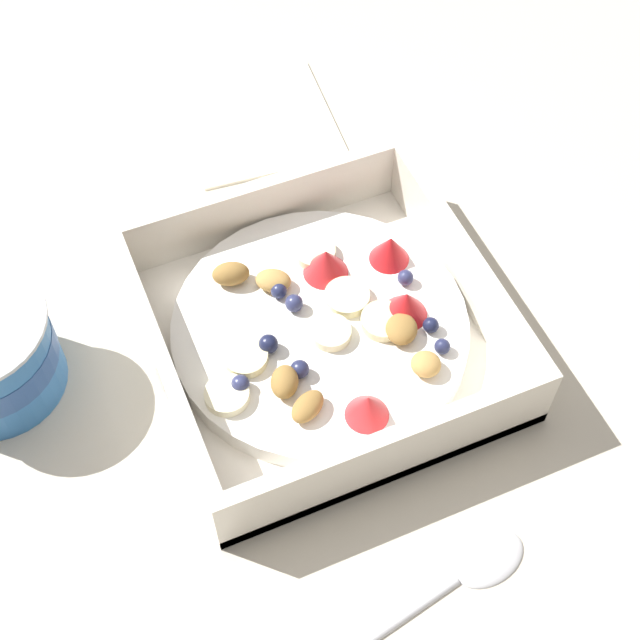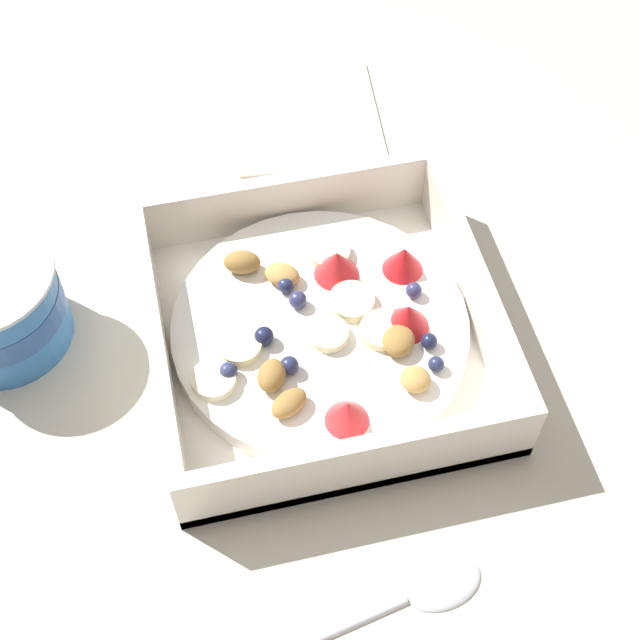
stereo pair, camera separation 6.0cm
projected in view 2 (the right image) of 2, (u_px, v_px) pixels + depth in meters
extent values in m
plane|color=beige|center=(330.00, 321.00, 0.64)|extent=(2.40, 2.40, 0.00)
cube|color=white|center=(320.00, 341.00, 0.62)|extent=(0.22, 0.22, 0.01)
cube|color=white|center=(473.00, 293.00, 0.62)|extent=(0.22, 0.01, 0.06)
cube|color=white|center=(160.00, 352.00, 0.59)|extent=(0.22, 0.01, 0.06)
cube|color=white|center=(360.00, 465.00, 0.55)|extent=(0.01, 0.20, 0.06)
cube|color=white|center=(287.00, 204.00, 0.66)|extent=(0.01, 0.20, 0.06)
cylinder|color=white|center=(320.00, 330.00, 0.61)|extent=(0.20, 0.20, 0.02)
cylinder|color=#F7EFC6|center=(214.00, 380.00, 0.58)|extent=(0.04, 0.04, 0.01)
cylinder|color=beige|center=(240.00, 346.00, 0.59)|extent=(0.04, 0.04, 0.01)
cylinder|color=#F4EAB7|center=(352.00, 301.00, 0.61)|extent=(0.04, 0.04, 0.01)
cylinder|color=#F4EAB7|center=(328.00, 334.00, 0.60)|extent=(0.03, 0.03, 0.01)
cylinder|color=beige|center=(382.00, 330.00, 0.60)|extent=(0.04, 0.04, 0.01)
cylinder|color=#F4EAB7|center=(329.00, 253.00, 0.64)|extent=(0.04, 0.04, 0.01)
cone|color=red|center=(337.00, 264.00, 0.62)|extent=(0.04, 0.04, 0.02)
cone|color=red|center=(347.00, 412.00, 0.56)|extent=(0.03, 0.03, 0.02)
cone|color=red|center=(404.00, 259.00, 0.62)|extent=(0.03, 0.03, 0.02)
cone|color=red|center=(407.00, 316.00, 0.60)|extent=(0.04, 0.04, 0.02)
sphere|color=navy|center=(297.00, 296.00, 0.61)|extent=(0.01, 0.01, 0.01)
sphere|color=navy|center=(414.00, 290.00, 0.62)|extent=(0.01, 0.01, 0.01)
sphere|color=#191E3D|center=(264.00, 336.00, 0.59)|extent=(0.01, 0.01, 0.01)
sphere|color=#191E3D|center=(429.00, 341.00, 0.59)|extent=(0.01, 0.01, 0.01)
sphere|color=navy|center=(229.00, 371.00, 0.58)|extent=(0.01, 0.01, 0.01)
sphere|color=#23284C|center=(285.00, 285.00, 0.62)|extent=(0.01, 0.01, 0.01)
sphere|color=#23284C|center=(436.00, 364.00, 0.58)|extent=(0.01, 0.01, 0.01)
sphere|color=#23284C|center=(289.00, 365.00, 0.58)|extent=(0.01, 0.01, 0.01)
ellipsoid|color=olive|center=(242.00, 262.00, 0.63)|extent=(0.02, 0.03, 0.02)
ellipsoid|color=olive|center=(289.00, 403.00, 0.56)|extent=(0.03, 0.03, 0.01)
ellipsoid|color=olive|center=(272.00, 376.00, 0.57)|extent=(0.03, 0.03, 0.02)
ellipsoid|color=olive|center=(399.00, 341.00, 0.59)|extent=(0.03, 0.03, 0.01)
ellipsoid|color=tan|center=(415.00, 379.00, 0.57)|extent=(0.03, 0.03, 0.01)
ellipsoid|color=tan|center=(282.00, 275.00, 0.62)|extent=(0.03, 0.03, 0.01)
ellipsoid|color=silver|center=(444.00, 581.00, 0.53)|extent=(0.04, 0.05, 0.01)
cube|color=silver|center=(306.00, 117.00, 0.75)|extent=(0.13, 0.13, 0.01)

